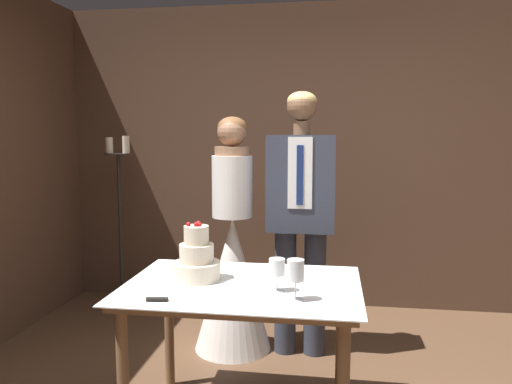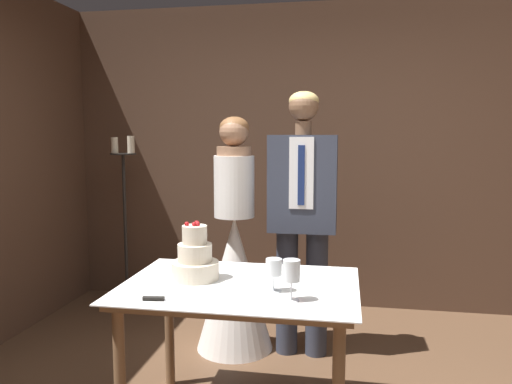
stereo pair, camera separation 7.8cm
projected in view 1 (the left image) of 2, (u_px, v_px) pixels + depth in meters
The scene contains 9 objects.
wall_back at pixel (301, 157), 4.43m from camera, with size 4.42×0.12×2.64m, color #513828.
cake_table at pixel (242, 302), 2.55m from camera, with size 1.20×0.85×0.76m.
tiered_cake at pixel (197, 260), 2.61m from camera, with size 0.25×0.25×0.31m.
cake_knife at pixel (171, 300), 2.27m from camera, with size 0.38×0.07×0.02m.
wine_glass_near at pixel (277, 268), 2.41m from camera, with size 0.08×0.08×0.16m.
wine_glass_middle at pixel (295, 272), 2.28m from camera, with size 0.08×0.08×0.19m.
bride at pixel (233, 266), 3.51m from camera, with size 0.54×0.54×1.64m.
groom at pixel (301, 209), 3.39m from camera, with size 0.45×0.25×1.80m.
candle_stand at pixel (120, 229), 4.31m from camera, with size 0.28×0.28×1.51m.
Camera 1 is at (0.27, -2.15, 1.52)m, focal length 35.00 mm.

